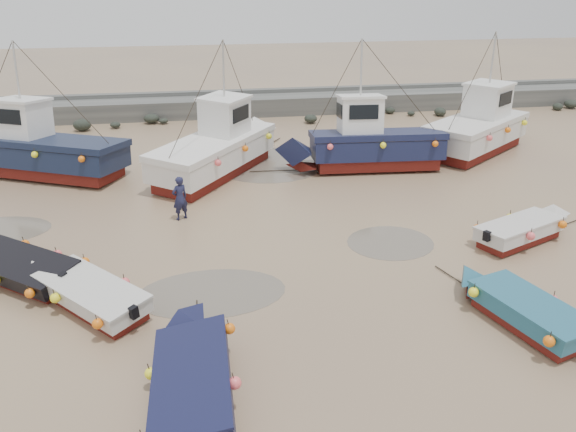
% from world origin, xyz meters
% --- Properties ---
extents(ground, '(120.00, 120.00, 0.00)m').
position_xyz_m(ground, '(0.00, 0.00, 0.00)').
color(ground, '#997D59').
rests_on(ground, ground).
extents(seawall, '(60.00, 4.92, 1.50)m').
position_xyz_m(seawall, '(0.05, 21.99, 0.63)').
color(seawall, '#60605C').
rests_on(seawall, ground).
extents(puddle_a, '(4.67, 4.67, 0.01)m').
position_xyz_m(puddle_a, '(-1.98, -0.82, 0.00)').
color(puddle_a, '#635A4E').
rests_on(puddle_a, ground).
extents(puddle_b, '(3.20, 3.20, 0.01)m').
position_xyz_m(puddle_b, '(4.66, 1.63, 0.00)').
color(puddle_b, '#635A4E').
rests_on(puddle_b, ground).
extents(puddle_d, '(5.80, 5.80, 0.01)m').
position_xyz_m(puddle_d, '(1.35, 11.23, 0.00)').
color(puddle_d, '#635A4E').
rests_on(puddle_d, ground).
extents(dinghy_0, '(4.77, 5.07, 1.43)m').
position_xyz_m(dinghy_0, '(-5.68, -0.88, 0.54)').
color(dinghy_0, maroon).
rests_on(dinghy_0, ground).
extents(dinghy_1, '(2.29, 6.39, 1.43)m').
position_xyz_m(dinghy_1, '(-2.44, -5.15, 0.54)').
color(dinghy_1, maroon).
rests_on(dinghy_1, ground).
extents(dinghy_2, '(2.72, 5.52, 1.43)m').
position_xyz_m(dinghy_2, '(6.65, -3.71, 0.55)').
color(dinghy_2, maroon).
rests_on(dinghy_2, ground).
extents(dinghy_3, '(5.52, 2.87, 1.43)m').
position_xyz_m(dinghy_3, '(9.64, 1.03, 0.55)').
color(dinghy_3, maroon).
rests_on(dinghy_3, ground).
extents(dinghy_4, '(5.45, 4.42, 1.43)m').
position_xyz_m(dinghy_4, '(-8.20, 1.11, 0.54)').
color(dinghy_4, maroon).
rests_on(dinghy_4, ground).
extents(cabin_boat_0, '(10.53, 6.18, 6.22)m').
position_xyz_m(cabin_boat_0, '(-10.03, 11.45, 1.31)').
color(cabin_boat_0, maroon).
rests_on(cabin_boat_0, ground).
extents(cabin_boat_1, '(7.32, 9.49, 6.22)m').
position_xyz_m(cabin_boat_1, '(-1.07, 10.53, 1.32)').
color(cabin_boat_1, maroon).
rests_on(cabin_boat_1, ground).
extents(cabin_boat_2, '(9.65, 3.09, 6.22)m').
position_xyz_m(cabin_boat_2, '(5.98, 9.73, 1.36)').
color(cabin_boat_2, maroon).
rests_on(cabin_boat_2, ground).
extents(cabin_boat_3, '(8.72, 7.02, 6.22)m').
position_xyz_m(cabin_boat_3, '(13.16, 11.80, 1.35)').
color(cabin_boat_3, maroon).
rests_on(cabin_boat_3, ground).
extents(person, '(0.79, 0.71, 1.81)m').
position_xyz_m(person, '(-2.97, 4.99, 0.00)').
color(person, '#1C1E3B').
rests_on(person, ground).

